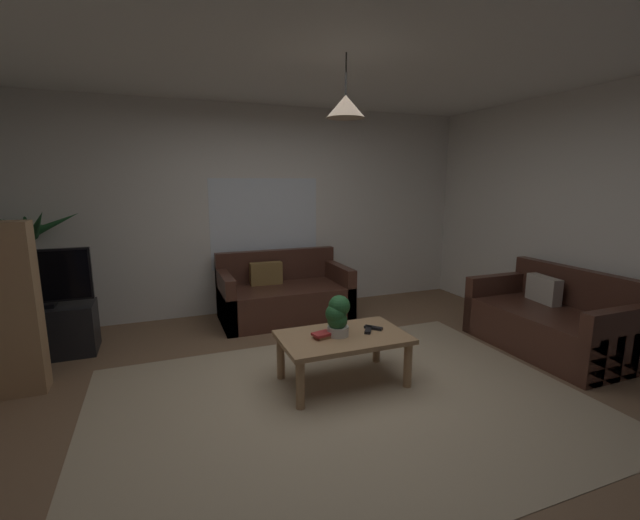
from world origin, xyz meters
TOP-DOWN VIEW (x-y plane):
  - floor at (0.00, 0.00)m, footprint 5.79×4.89m
  - rug at (0.00, -0.20)m, footprint 3.77×2.69m
  - wall_back at (0.00, 2.47)m, footprint 5.91×0.06m
  - wall_right at (2.93, 0.00)m, footprint 0.06×4.89m
  - ceiling at (0.00, 0.00)m, footprint 5.79×4.89m
  - window_pane at (0.06, 2.44)m, footprint 1.42×0.01m
  - couch_under_window at (0.16, 1.96)m, footprint 1.57×0.85m
  - couch_right_side at (2.41, 0.02)m, footprint 0.85×1.50m
  - coffee_table at (0.14, 0.13)m, footprint 1.06×0.65m
  - book_on_table_0 at (-0.03, 0.14)m, footprint 0.15×0.13m
  - book_on_table_1 at (-0.05, 0.13)m, footprint 0.17×0.14m
  - remote_on_table_0 at (0.38, 0.13)m, footprint 0.13×0.16m
  - remote_on_table_1 at (0.45, 0.16)m, footprint 0.14×0.15m
  - potted_plant_on_table at (0.09, 0.14)m, footprint 0.21×0.19m
  - tv_stand at (-2.35, 1.69)m, footprint 0.90×0.44m
  - tv at (-2.35, 1.67)m, footprint 0.92×0.16m
  - potted_palm_corner at (-2.50, 2.23)m, footprint 1.01×0.78m
  - pendant_lamp at (0.14, 0.13)m, footprint 0.30×0.30m

SIDE VIEW (x-z plane):
  - floor at x=0.00m, z-range -0.02..0.00m
  - rug at x=0.00m, z-range 0.00..0.01m
  - tv_stand at x=-2.35m, z-range 0.00..0.50m
  - couch_under_window at x=0.16m, z-range -0.14..0.68m
  - couch_right_side at x=2.41m, z-range -0.14..0.68m
  - coffee_table at x=0.14m, z-range 0.15..0.58m
  - remote_on_table_0 at x=0.38m, z-range 0.43..0.45m
  - remote_on_table_1 at x=0.45m, z-range 0.43..0.45m
  - book_on_table_0 at x=-0.03m, z-range 0.43..0.45m
  - book_on_table_1 at x=-0.05m, z-range 0.45..0.47m
  - potted_plant_on_table at x=0.09m, z-range 0.43..0.78m
  - potted_palm_corner at x=-2.50m, z-range -0.07..1.42m
  - tv at x=-2.35m, z-range 0.51..1.08m
  - window_pane at x=0.06m, z-range 0.58..1.73m
  - wall_back at x=0.00m, z-range 0.00..2.64m
  - wall_right at x=2.93m, z-range 0.00..2.64m
  - pendant_lamp at x=0.14m, z-range 2.02..2.49m
  - ceiling at x=0.00m, z-range 2.64..2.66m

